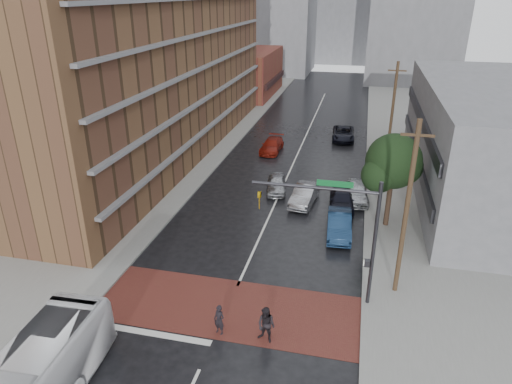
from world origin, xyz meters
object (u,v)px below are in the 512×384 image
at_px(car_travel_b, 304,195).
at_px(pedestrian_b, 266,325).
at_px(suv_travel, 343,133).
at_px(car_parked_near, 339,225).
at_px(car_travel_c, 272,145).
at_px(pedestrian_a, 219,320).
at_px(car_parked_far, 357,192).
at_px(car_travel_a, 276,184).
at_px(car_parked_mid, 342,200).

bearing_deg(car_travel_b, pedestrian_b, -82.17).
height_order(suv_travel, car_parked_near, car_parked_near).
bearing_deg(suv_travel, car_travel_c, -142.48).
bearing_deg(pedestrian_a, car_parked_far, 90.80).
height_order(pedestrian_a, car_travel_a, pedestrian_a).
xyz_separation_m(car_travel_a, suv_travel, (4.70, 16.16, 0.05)).
relative_size(car_travel_c, suv_travel, 0.90).
xyz_separation_m(suv_travel, car_parked_near, (0.96, -22.57, 0.04)).
xyz_separation_m(car_travel_b, car_parked_mid, (2.94, -0.16, -0.07)).
xyz_separation_m(car_travel_a, car_travel_c, (-2.42, 10.14, 0.01)).
height_order(suv_travel, car_parked_mid, suv_travel).
height_order(car_travel_a, car_travel_b, car_travel_b).
relative_size(car_travel_a, car_parked_far, 0.89).
xyz_separation_m(car_travel_a, car_parked_mid, (5.58, -2.02, -0.00)).
distance_m(car_travel_a, suv_travel, 16.83).
bearing_deg(suv_travel, car_travel_a, -108.91).
bearing_deg(car_travel_a, car_parked_mid, -29.75).
bearing_deg(pedestrian_a, suv_travel, 103.15).
height_order(pedestrian_a, car_travel_c, pedestrian_a).
bearing_deg(car_travel_a, car_travel_b, -45.06).
relative_size(suv_travel, car_parked_far, 1.18).
relative_size(car_travel_b, car_parked_far, 1.02).
bearing_deg(car_parked_far, car_travel_c, 125.76).
height_order(pedestrian_a, car_travel_b, pedestrian_a).
xyz_separation_m(pedestrian_a, pedestrian_b, (2.36, 0.00, 0.14)).
relative_size(car_travel_b, car_travel_c, 0.96).
height_order(car_travel_a, car_parked_far, car_parked_far).
distance_m(pedestrian_a, car_parked_near, 12.58).
height_order(pedestrian_a, car_parked_far, pedestrian_a).
relative_size(pedestrian_b, suv_travel, 0.37).
height_order(pedestrian_b, car_parked_near, pedestrian_b).
relative_size(pedestrian_b, car_travel_c, 0.40).
bearing_deg(car_parked_near, pedestrian_a, -117.89).
relative_size(car_parked_near, car_parked_mid, 1.00).
bearing_deg(car_travel_a, suv_travel, 63.99).
bearing_deg(car_parked_mid, car_parked_far, 52.19).
bearing_deg(car_travel_c, car_travel_b, -65.51).
relative_size(pedestrian_a, car_travel_b, 0.36).
xyz_separation_m(car_travel_b, suv_travel, (2.06, 18.02, -0.02)).
bearing_deg(car_parked_far, car_travel_a, 171.52).
bearing_deg(pedestrian_b, car_parked_near, 95.31).
xyz_separation_m(pedestrian_a, car_travel_c, (-2.97, 28.05, -0.13)).
xyz_separation_m(pedestrian_b, car_parked_mid, (2.66, 15.88, -0.28)).
xyz_separation_m(pedestrian_b, suv_travel, (1.78, 34.07, -0.23)).
xyz_separation_m(pedestrian_b, car_parked_far, (3.76, 17.50, -0.20)).
xyz_separation_m(pedestrian_b, car_travel_a, (-2.91, 17.91, -0.28)).
xyz_separation_m(car_parked_near, car_parked_mid, (-0.08, 4.38, -0.09)).
relative_size(pedestrian_a, car_travel_a, 0.41).
distance_m(pedestrian_b, car_parked_far, 17.90).
height_order(car_travel_c, car_parked_far, car_parked_far).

